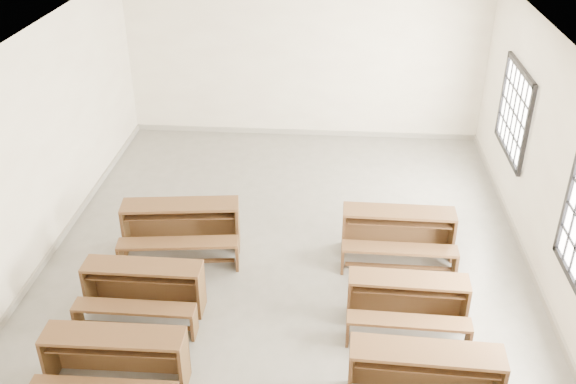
# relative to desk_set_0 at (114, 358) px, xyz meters

# --- Properties ---
(room) EXTENTS (8.50, 8.50, 3.20)m
(room) POSITION_rel_desk_set_0_xyz_m (1.79, 2.82, 1.73)
(room) COLOR gray
(room) RESTS_ON ground
(desk_set_0) EXTENTS (1.57, 0.83, 0.70)m
(desk_set_0) POSITION_rel_desk_set_0_xyz_m (0.00, 0.00, 0.00)
(desk_set_0) COLOR brown
(desk_set_0) RESTS_ON ground
(desk_set_1) EXTENTS (1.52, 0.80, 0.68)m
(desk_set_1) POSITION_rel_desk_set_0_xyz_m (-0.04, 1.31, -0.01)
(desk_set_1) COLOR brown
(desk_set_1) RESTS_ON ground
(desk_set_2) EXTENTS (1.79, 1.07, 0.76)m
(desk_set_2) POSITION_rel_desk_set_0_xyz_m (0.13, 2.72, 0.03)
(desk_set_2) COLOR brown
(desk_set_2) RESTS_ON ground
(desk_set_3) EXTENTS (1.65, 0.90, 0.73)m
(desk_set_3) POSITION_rel_desk_set_0_xyz_m (3.38, -0.02, 0.01)
(desk_set_3) COLOR brown
(desk_set_3) RESTS_ON ground
(desk_set_4) EXTENTS (1.50, 0.81, 0.67)m
(desk_set_4) POSITION_rel_desk_set_0_xyz_m (3.31, 1.31, -0.02)
(desk_set_4) COLOR brown
(desk_set_4) RESTS_ON ground
(desk_set_5) EXTENTS (1.62, 0.86, 0.72)m
(desk_set_5) POSITION_rel_desk_set_0_xyz_m (3.30, 2.83, 0.01)
(desk_set_5) COLOR brown
(desk_set_5) RESTS_ON ground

